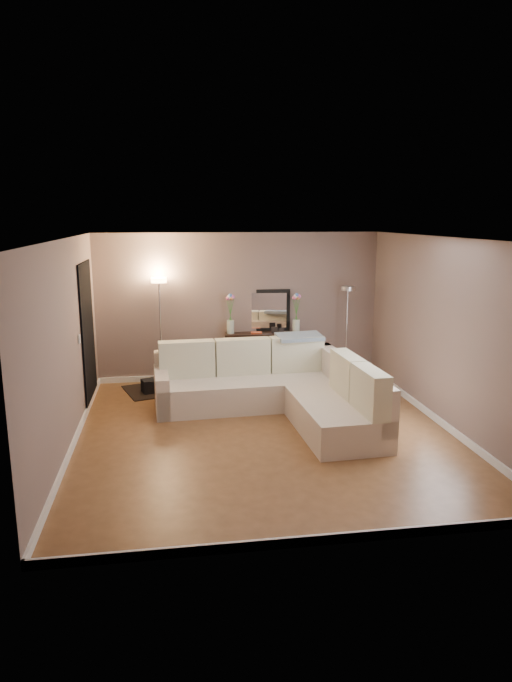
{
  "coord_description": "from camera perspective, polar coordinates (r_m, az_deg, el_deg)",
  "views": [
    {
      "loc": [
        -1.22,
        -7.17,
        2.87
      ],
      "look_at": [
        0.0,
        0.8,
        1.1
      ],
      "focal_mm": 30.0,
      "sensor_mm": 36.0,
      "label": 1
    }
  ],
  "objects": [
    {
      "name": "wall_back",
      "position": [
        10.13,
        -1.68,
        3.45
      ],
      "size": [
        5.0,
        0.02,
        2.6
      ],
      "primitive_type": "cube",
      "color": "#7D6860",
      "rests_on": "ground"
    },
    {
      "name": "sectional_sofa",
      "position": [
        8.47,
        2.32,
        -4.79
      ],
      "size": [
        2.98,
        2.78,
        1.01
      ],
      "color": "beige",
      "rests_on": "floor"
    },
    {
      "name": "floor",
      "position": [
        7.82,
        0.9,
        -9.19
      ],
      "size": [
        5.0,
        5.5,
        0.01
      ],
      "primitive_type": "cube",
      "color": "brown",
      "rests_on": "ground"
    },
    {
      "name": "floor_lamp_lit",
      "position": [
        9.88,
        -9.6,
        3.13
      ],
      "size": [
        0.33,
        0.33,
        1.86
      ],
      "color": "silver",
      "rests_on": "floor"
    },
    {
      "name": "wall_left",
      "position": [
        7.45,
        -18.47,
        -0.42
      ],
      "size": [
        0.02,
        5.5,
        2.6
      ],
      "primitive_type": "cube",
      "color": "#7D6860",
      "rests_on": "ground"
    },
    {
      "name": "doorway",
      "position": [
        9.13,
        -16.46,
        0.69
      ],
      "size": [
        0.02,
        1.2,
        2.2
      ],
      "primitive_type": "cube",
      "color": "black",
      "rests_on": "ground"
    },
    {
      "name": "baseboard_back",
      "position": [
        10.37,
        -1.62,
        -3.41
      ],
      "size": [
        5.0,
        0.03,
        0.1
      ],
      "primitive_type": "cube",
      "color": "white",
      "rests_on": "ground"
    },
    {
      "name": "black_bag",
      "position": [
        9.64,
        -10.3,
        -4.41
      ],
      "size": [
        0.4,
        0.33,
        0.22
      ],
      "primitive_type": "cube",
      "rotation": [
        0.0,
        0.0,
        0.3
      ],
      "color": "black",
      "rests_on": "charcoal_rug"
    },
    {
      "name": "charcoal_rug",
      "position": [
        9.82,
        -9.3,
        -4.74
      ],
      "size": [
        1.43,
        1.23,
        0.02
      ],
      "primitive_type": "cube",
      "rotation": [
        0.0,
        0.0,
        0.3
      ],
      "color": "black",
      "rests_on": "floor"
    },
    {
      "name": "baseboard_right",
      "position": [
        8.55,
        17.71,
        -7.49
      ],
      "size": [
        0.03,
        5.5,
        0.1
      ],
      "primitive_type": "cube",
      "color": "white",
      "rests_on": "ground"
    },
    {
      "name": "leaning_mirror",
      "position": [
        10.2,
        0.68,
        3.06
      ],
      "size": [
        0.97,
        0.13,
        0.76
      ],
      "color": "black",
      "rests_on": "console_table"
    },
    {
      "name": "console_table",
      "position": [
        10.17,
        0.29,
        -1.23
      ],
      "size": [
        1.4,
        0.49,
        0.85
      ],
      "color": "black",
      "rests_on": "floor"
    },
    {
      "name": "flower_vase_left",
      "position": [
        10.01,
        -2.58,
        2.39
      ],
      "size": [
        0.16,
        0.14,
        0.73
      ],
      "color": "silver",
      "rests_on": "console_table"
    },
    {
      "name": "throw_blanket",
      "position": [
        9.1,
        4.38,
        0.44
      ],
      "size": [
        0.76,
        0.49,
        0.1
      ],
      "primitive_type": "cube",
      "rotation": [
        0.1,
        0.0,
        0.1
      ],
      "color": "#7D91A1",
      "rests_on": "sectional_sofa"
    },
    {
      "name": "floor_lamp_unlit",
      "position": [
        10.23,
        9.11,
        2.71
      ],
      "size": [
        0.29,
        0.29,
        1.67
      ],
      "color": "silver",
      "rests_on": "floor"
    },
    {
      "name": "table_decor",
      "position": [
        10.05,
        0.75,
        0.86
      ],
      "size": [
        0.59,
        0.15,
        0.14
      ],
      "color": "#C64822",
      "rests_on": "console_table"
    },
    {
      "name": "switch_plate",
      "position": [
        8.29,
        -17.26,
        0.19
      ],
      "size": [
        0.02,
        0.08,
        0.12
      ],
      "primitive_type": "cube",
      "color": "white",
      "rests_on": "ground"
    },
    {
      "name": "ceiling",
      "position": [
        7.28,
        0.97,
        10.3
      ],
      "size": [
        5.0,
        5.5,
        0.01
      ],
      "primitive_type": "cube",
      "color": "white",
      "rests_on": "ground"
    },
    {
      "name": "wall_front",
      "position": [
        4.84,
        6.43,
        -6.63
      ],
      "size": [
        5.0,
        0.02,
        2.6
      ],
      "primitive_type": "cube",
      "color": "#7D6860",
      "rests_on": "ground"
    },
    {
      "name": "baseboard_front",
      "position": [
        5.39,
        6.02,
        -19.2
      ],
      "size": [
        5.0,
        0.03,
        0.1
      ],
      "primitive_type": "cube",
      "color": "white",
      "rests_on": "ground"
    },
    {
      "name": "baseboard_left",
      "position": [
        7.81,
        -17.65,
        -9.4
      ],
      "size": [
        0.03,
        5.5,
        0.1
      ],
      "primitive_type": "cube",
      "color": "white",
      "rests_on": "ground"
    },
    {
      "name": "flower_vase_right",
      "position": [
        10.1,
        4.06,
        2.46
      ],
      "size": [
        0.16,
        0.14,
        0.73
      ],
      "color": "silver",
      "rests_on": "console_table"
    },
    {
      "name": "wall_right",
      "position": [
        8.23,
        18.43,
        0.75
      ],
      "size": [
        0.02,
        5.5,
        2.6
      ],
      "primitive_type": "cube",
      "color": "#7D6860",
      "rests_on": "ground"
    }
  ]
}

